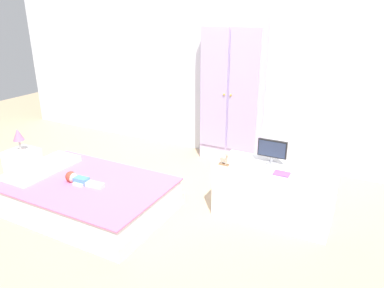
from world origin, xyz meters
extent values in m
cube|color=tan|center=(0.00, 0.00, -0.01)|extent=(10.00, 10.00, 0.02)
cube|color=silver|center=(0.00, 1.57, 1.35)|extent=(6.40, 0.05, 2.70)
cube|color=silver|center=(-0.51, -0.26, 0.06)|extent=(1.47, 0.96, 0.12)
cube|color=silver|center=(-0.51, -0.26, 0.19)|extent=(1.43, 0.92, 0.13)
cube|color=pink|center=(-0.51, -0.26, 0.26)|extent=(1.46, 0.95, 0.02)
cube|color=silver|center=(-1.05, -0.26, 0.30)|extent=(0.32, 0.69, 0.05)
cube|color=#4C84C6|center=(-0.52, -0.30, 0.30)|extent=(0.14, 0.09, 0.06)
cube|color=beige|center=(-0.37, -0.27, 0.29)|extent=(0.16, 0.05, 0.04)
cube|color=beige|center=(-0.37, -0.31, 0.29)|extent=(0.16, 0.05, 0.04)
cube|color=beige|center=(-0.52, -0.24, 0.28)|extent=(0.10, 0.03, 0.03)
cube|color=beige|center=(-0.51, -0.35, 0.28)|extent=(0.10, 0.03, 0.03)
sphere|color=beige|center=(-0.62, -0.30, 0.31)|extent=(0.09, 0.09, 0.09)
sphere|color=#9E3D2D|center=(-0.63, -0.31, 0.32)|extent=(0.10, 0.10, 0.10)
cube|color=white|center=(-1.48, -0.15, 0.18)|extent=(0.28, 0.28, 0.35)
cylinder|color=#B7B2AD|center=(-1.48, -0.15, 0.36)|extent=(0.08, 0.08, 0.01)
cylinder|color=#B7B2AD|center=(-1.48, -0.15, 0.42)|extent=(0.02, 0.02, 0.10)
cone|color=#E0668E|center=(-1.48, -0.15, 0.53)|extent=(0.11, 0.11, 0.12)
cube|color=silver|center=(0.20, 1.42, 0.83)|extent=(0.70, 0.22, 1.65)
cube|color=#AF9DC9|center=(0.03, 1.30, 0.87)|extent=(0.33, 0.02, 1.35)
cube|color=#AF9DC9|center=(0.38, 1.30, 0.87)|extent=(0.33, 0.02, 1.35)
sphere|color=gold|center=(0.16, 1.28, 0.83)|extent=(0.02, 0.02, 0.02)
sphere|color=gold|center=(0.24, 1.28, 0.83)|extent=(0.02, 0.02, 0.02)
cube|color=white|center=(1.02, 0.39, 0.23)|extent=(0.97, 0.44, 0.47)
cylinder|color=#99999E|center=(0.95, 0.47, 0.47)|extent=(0.10, 0.10, 0.01)
cylinder|color=#99999E|center=(0.95, 0.47, 0.50)|extent=(0.02, 0.02, 0.05)
cube|color=black|center=(0.95, 0.47, 0.60)|extent=(0.25, 0.02, 0.15)
cube|color=#28334C|center=(0.95, 0.46, 0.60)|extent=(0.23, 0.01, 0.13)
cube|color=#8E6642|center=(0.61, 0.26, 0.47)|extent=(0.09, 0.01, 0.01)
cube|color=#8E6642|center=(0.61, 0.24, 0.47)|extent=(0.09, 0.01, 0.01)
cube|color=tan|center=(0.61, 0.25, 0.52)|extent=(0.06, 0.03, 0.03)
cylinder|color=tan|center=(0.63, 0.26, 0.49)|extent=(0.01, 0.01, 0.02)
cylinder|color=tan|center=(0.63, 0.24, 0.49)|extent=(0.01, 0.01, 0.02)
cylinder|color=tan|center=(0.58, 0.26, 0.49)|extent=(0.01, 0.01, 0.02)
cylinder|color=tan|center=(0.58, 0.24, 0.49)|extent=(0.01, 0.01, 0.02)
cylinder|color=tan|center=(0.63, 0.25, 0.54)|extent=(0.02, 0.02, 0.02)
sphere|color=tan|center=(0.63, 0.25, 0.56)|extent=(0.03, 0.03, 0.03)
cube|color=#8E51B2|center=(1.09, 0.30, 0.47)|extent=(0.13, 0.10, 0.01)
camera|label=1|loc=(1.65, -2.34, 1.71)|focal=33.25mm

